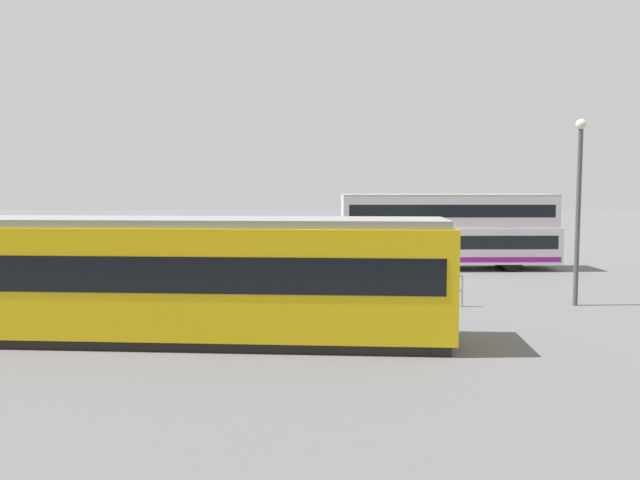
{
  "coord_description": "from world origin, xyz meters",
  "views": [
    {
      "loc": [
        3.54,
        27.87,
        4.11
      ],
      "look_at": [
        3.85,
        2.64,
        1.96
      ],
      "focal_mm": 36.17,
      "sensor_mm": 36.0,
      "label": 1
    }
  ],
  "objects_px": {
    "tram_yellow": "(159,277)",
    "street_lamp": "(579,196)",
    "double_decker_bus": "(447,231)",
    "pedestrian_near_railing": "(284,278)",
    "info_sign": "(159,259)"
  },
  "relations": [
    {
      "from": "tram_yellow",
      "to": "street_lamp",
      "type": "height_order",
      "value": "street_lamp"
    },
    {
      "from": "double_decker_bus",
      "to": "pedestrian_near_railing",
      "type": "relative_size",
      "value": 5.94
    },
    {
      "from": "street_lamp",
      "to": "info_sign",
      "type": "bearing_deg",
      "value": -0.77
    },
    {
      "from": "tram_yellow",
      "to": "pedestrian_near_railing",
      "type": "relative_size",
      "value": 8.61
    },
    {
      "from": "double_decker_bus",
      "to": "info_sign",
      "type": "distance_m",
      "value": 15.04
    },
    {
      "from": "tram_yellow",
      "to": "info_sign",
      "type": "height_order",
      "value": "tram_yellow"
    },
    {
      "from": "pedestrian_near_railing",
      "to": "info_sign",
      "type": "bearing_deg",
      "value": -13.41
    },
    {
      "from": "pedestrian_near_railing",
      "to": "street_lamp",
      "type": "relative_size",
      "value": 0.28
    },
    {
      "from": "double_decker_bus",
      "to": "street_lamp",
      "type": "relative_size",
      "value": 1.68
    },
    {
      "from": "double_decker_bus",
      "to": "info_sign",
      "type": "height_order",
      "value": "double_decker_bus"
    },
    {
      "from": "street_lamp",
      "to": "pedestrian_near_railing",
      "type": "bearing_deg",
      "value": 4.96
    },
    {
      "from": "tram_yellow",
      "to": "street_lamp",
      "type": "bearing_deg",
      "value": -158.48
    },
    {
      "from": "pedestrian_near_railing",
      "to": "info_sign",
      "type": "relative_size",
      "value": 0.8
    },
    {
      "from": "info_sign",
      "to": "double_decker_bus",
      "type": "bearing_deg",
      "value": -141.13
    },
    {
      "from": "tram_yellow",
      "to": "info_sign",
      "type": "xyz_separation_m",
      "value": [
        1.41,
        -5.31,
        -0.13
      ]
    }
  ]
}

